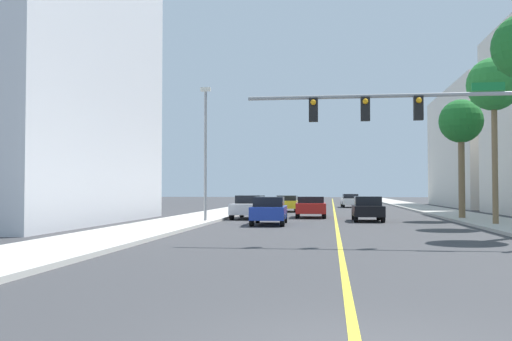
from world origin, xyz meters
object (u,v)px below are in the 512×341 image
palm_mid (494,86)px  car_red (311,207)px  car_white (350,200)px  car_silver (250,207)px  traffic_signal_mast (439,120)px  palm_far (461,123)px  street_lamp (205,146)px  car_blue (269,210)px  car_black (368,209)px  car_yellow (288,203)px

palm_mid → car_red: size_ratio=2.00×
car_white → car_silver: car_silver is taller
car_white → palm_mid: bearing=-80.8°
traffic_signal_mast → palm_far: bearing=75.3°
car_white → street_lamp: bearing=-108.9°
street_lamp → car_blue: (3.69, -0.94, -3.53)m
car_black → traffic_signal_mast: bearing=-84.1°
car_blue → car_black: 6.74m
palm_mid → car_black: palm_mid is taller
traffic_signal_mast → car_black: bearing=96.4°
car_yellow → traffic_signal_mast: bearing=-74.7°
street_lamp → car_silver: (1.76, 5.21, -3.53)m
car_yellow → car_silver: (-1.55, -12.03, 0.04)m
palm_far → car_silver: 14.14m
car_red → palm_mid: bearing=-42.8°
traffic_signal_mast → car_yellow: bearing=104.6°
car_blue → car_white: 31.23m
car_black → car_yellow: size_ratio=0.86×
palm_far → car_blue: size_ratio=1.62×
car_red → car_black: bearing=-51.2°
palm_mid → palm_far: size_ratio=1.16×
car_black → car_silver: 7.64m
palm_far → car_red: (-9.30, 2.01, -5.22)m
palm_mid → car_white: palm_mid is taller
palm_far → car_white: (-5.96, 24.72, -5.21)m
traffic_signal_mast → palm_far: palm_far is taller
car_black → car_blue: bearing=-143.8°
car_red → palm_far: bearing=-14.2°
palm_mid → car_white: (-6.23, 30.95, -6.38)m
car_red → car_silver: size_ratio=0.92×
palm_far → car_blue: bearing=-151.6°
car_black → car_red: car_black is taller
street_lamp → car_yellow: street_lamp is taller
palm_mid → street_lamp: bearing=175.8°
palm_far → car_silver: bearing=179.6°
traffic_signal_mast → palm_far: size_ratio=1.44×
palm_mid → car_black: size_ratio=2.16×
car_blue → car_white: bearing=78.1°
traffic_signal_mast → palm_mid: (4.51, 9.91, 2.86)m
street_lamp → car_white: street_lamp is taller
palm_far → street_lamp: bearing=-161.0°
palm_mid → car_silver: palm_mid is taller
palm_mid → car_black: (-6.08, 4.20, -6.38)m
traffic_signal_mast → car_white: 41.05m
traffic_signal_mast → car_red: (-5.06, 18.15, -3.53)m
car_black → palm_mid: bearing=-35.1°
street_lamp → car_white: 31.36m
traffic_signal_mast → car_black: 14.62m
car_red → car_silver: car_silver is taller
car_black → car_silver: car_silver is taller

